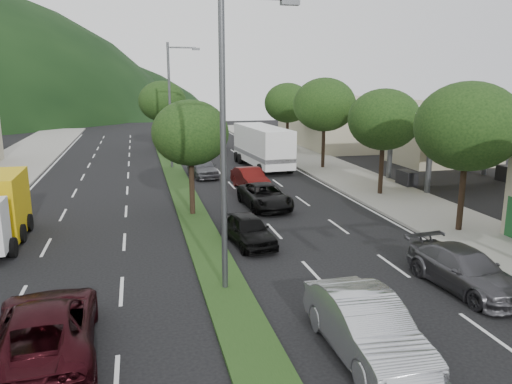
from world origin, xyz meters
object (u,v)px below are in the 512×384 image
object	(u,v)px
streetlight_mid	(172,100)
tree_r_e	(288,103)
car_queue_f	(210,142)
suv_maroon	(45,328)
car_queue_b	(465,270)
car_queue_e	(203,167)
car_queue_d	(265,196)
motorhome	(262,146)
tree_r_c	(384,120)
streetlight_near	(229,128)
car_queue_c	(250,179)
tree_med_far	(162,101)
tree_r_b	(468,127)
tree_med_near	(190,133)
tree_r_d	(324,105)
sedan_silver	(366,326)
car_queue_a	(248,230)

from	to	relation	value
streetlight_mid	tree_r_e	bearing A→B (deg)	30.69
car_queue_f	suv_maroon	bearing A→B (deg)	-106.72
car_queue_b	car_queue_e	distance (m)	23.38
streetlight_mid	car_queue_d	distance (m)	15.61
car_queue_e	motorhome	xyz separation A→B (m)	(5.36, 2.97, 1.07)
car_queue_b	tree_r_e	bearing A→B (deg)	77.95
tree_r_c	streetlight_near	world-z (taller)	streetlight_near
car_queue_c	car_queue_b	bearing A→B (deg)	-84.14
car_queue_d	suv_maroon	bearing A→B (deg)	-127.53
tree_med_far	streetlight_mid	distance (m)	11.02
tree_med_far	streetlight_near	bearing A→B (deg)	-89.67
streetlight_mid	tree_med_far	bearing A→B (deg)	91.07
tree_med_far	car_queue_e	distance (m)	15.98
tree_r_b	car_queue_e	distance (m)	19.98
streetlight_mid	car_queue_e	distance (m)	6.69
streetlight_near	car_queue_b	distance (m)	9.46
tree_med_near	motorhome	bearing A→B (deg)	61.87
tree_r_c	car_queue_e	distance (m)	13.89
car_queue_f	tree_med_far	bearing A→B (deg)	177.27
tree_r_d	car_queue_c	distance (m)	10.77
sedan_silver	car_queue_c	world-z (taller)	sedan_silver
tree_r_b	tree_med_near	xyz separation A→B (m)	(-12.00, 6.00, -0.61)
tree_med_far	streetlight_mid	world-z (taller)	streetlight_mid
streetlight_mid	tree_r_c	bearing A→B (deg)	-47.78
tree_r_d	tree_med_near	size ratio (longest dim) A/B	1.19
streetlight_near	car_queue_e	world-z (taller)	streetlight_near
tree_r_d	car_queue_a	bearing A→B (deg)	-120.27
car_queue_a	car_queue_b	bearing A→B (deg)	-53.57
tree_med_near	suv_maroon	distance (m)	14.54
tree_r_e	streetlight_near	distance (m)	34.11
tree_r_d	car_queue_f	world-z (taller)	tree_r_d
car_queue_b	car_queue_f	size ratio (longest dim) A/B	0.94
car_queue_a	car_queue_b	size ratio (longest dim) A/B	0.82
tree_r_b	tree_med_near	size ratio (longest dim) A/B	1.15
tree_r_c	streetlight_near	distance (m)	16.85
tree_r_b	sedan_silver	bearing A→B (deg)	-135.49
tree_med_far	car_queue_f	xyz separation A→B (m)	(4.78, -0.04, -4.27)
tree_r_e	car_queue_d	size ratio (longest dim) A/B	1.39
tree_med_far	tree_r_d	bearing A→B (deg)	-49.40
streetlight_near	car_queue_e	xyz separation A→B (m)	(1.76, 20.73, -4.85)
tree_med_near	car_queue_f	bearing A→B (deg)	79.57
tree_med_near	suv_maroon	size ratio (longest dim) A/B	1.09
tree_r_e	streetlight_near	world-z (taller)	streetlight_near
tree_r_b	car_queue_e	world-z (taller)	tree_r_b
streetlight_near	car_queue_c	bearing A→B (deg)	74.82
sedan_silver	suv_maroon	distance (m)	8.39
tree_r_d	tree_r_e	size ratio (longest dim) A/B	1.07
car_queue_d	streetlight_mid	bearing A→B (deg)	102.68
suv_maroon	car_queue_e	xyz separation A→B (m)	(7.27, 23.76, -0.03)
car_queue_e	car_queue_f	world-z (taller)	car_queue_f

